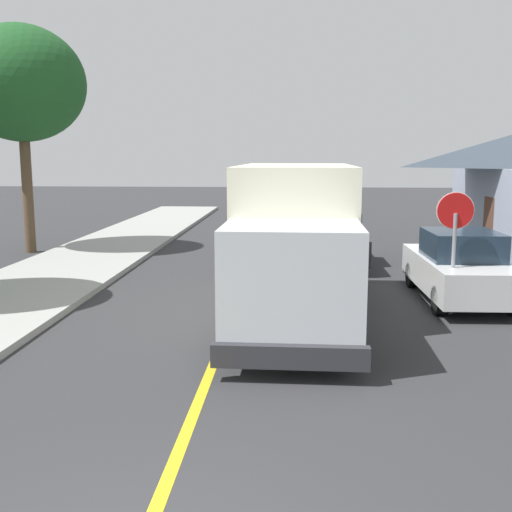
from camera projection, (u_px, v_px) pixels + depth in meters
name	position (u px, v px, depth m)	size (l,w,h in m)	color
centre_line_yellow	(240.00, 297.00, 14.87)	(0.16, 56.00, 0.01)	gold
box_truck	(295.00, 235.00, 12.81)	(2.49, 7.21, 3.20)	#F2EDCC
parked_car_near	(333.00, 239.00, 19.24)	(1.86, 4.43, 1.67)	black
parked_car_mid	(316.00, 216.00, 26.41)	(1.99, 4.47, 1.67)	#4C564C
parked_car_far	(308.00, 205.00, 31.99)	(1.93, 4.45, 1.67)	#B7B7BC
parked_car_furthest	(309.00, 196.00, 38.66)	(1.86, 4.42, 1.67)	maroon
parked_van_across	(459.00, 268.00, 14.47)	(1.90, 4.44, 1.67)	silver
stop_sign	(455.00, 229.00, 13.05)	(0.80, 0.10, 2.65)	gray
street_tree_down_block	(21.00, 84.00, 20.75)	(4.33, 4.33, 7.74)	brown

